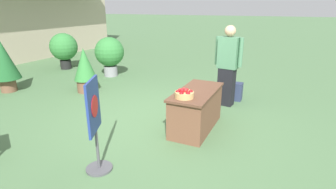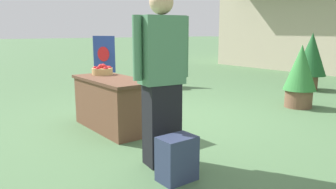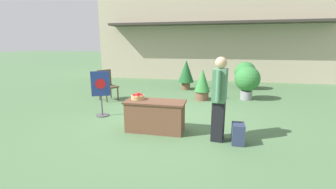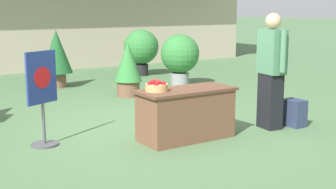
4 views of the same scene
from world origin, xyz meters
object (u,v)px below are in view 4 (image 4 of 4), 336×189
Objects in this scene: poster_board at (42,97)px; potted_plant_far_left at (141,48)px; person_visitor at (271,70)px; backpack at (294,113)px; display_table at (186,114)px; apple_basket at (157,86)px; potted_plant_near_left at (180,55)px; potted_plant_far_right at (57,54)px; potted_plant_near_right at (128,67)px.

poster_board is 1.02× the size of potted_plant_far_left.
person_visitor reaches higher than backpack.
apple_basket reaches higher than display_table.
apple_basket is (-0.44, 0.07, 0.42)m from display_table.
potted_plant_near_left is (1.03, 3.91, -0.17)m from person_visitor.
apple_basket is 4.65m from potted_plant_near_left.
potted_plant_far_right is at bearing 89.76° from display_table.
poster_board is 4.74m from potted_plant_far_right.
poster_board is 0.96× the size of potted_plant_far_right.
potted_plant_far_left is 3.02m from potted_plant_near_right.
backpack is at bearing -97.29° from potted_plant_far_left.
display_table is at bearing -123.60° from potted_plant_near_left.
potted_plant_far_right reaches higher than poster_board.
apple_basket is 0.73× the size of backpack.
potted_plant_far_right is at bearing -67.03° from person_visitor.
potted_plant_near_right is at bearing -65.54° from potted_plant_far_right.
person_visitor is at bearing -8.27° from display_table.
apple_basket is at bearing 37.20° from poster_board.
apple_basket is at bearing -0.12° from person_visitor.
potted_plant_far_left is (3.05, 5.69, -0.04)m from apple_basket.
potted_plant_near_right is at bearing -165.49° from potted_plant_near_left.
potted_plant_near_right is at bearing 108.65° from poster_board.
person_visitor is 3.56m from potted_plant_near_right.
potted_plant_far_left is (4.39, 4.99, 0.08)m from poster_board.
apple_basket is 0.25× the size of potted_plant_far_left.
potted_plant_far_right is at bearing 84.80° from apple_basket.
poster_board is (-1.78, 0.77, 0.30)m from display_table.
backpack is (1.83, -0.33, -0.15)m from display_table.
poster_board is (-3.21, 0.98, -0.23)m from person_visitor.
potted_plant_far_right reaches higher than potted_plant_near_left.
backpack is (0.40, -0.13, -0.69)m from person_visitor.
person_visitor is at bearing -8.39° from apple_basket.
apple_basket is 6.46m from potted_plant_far_left.
potted_plant_far_left is (0.78, 6.09, 0.54)m from backpack.
apple_basket is 1.89m from person_visitor.
backpack is (2.27, -0.40, -0.57)m from apple_basket.
backpack is 3.80m from poster_board.
person_visitor is 1.31× the size of potted_plant_far_right.
poster_board reaches higher than potted_plant_far_left.
potted_plant_near_right is (-0.96, 3.63, 0.39)m from backpack.
potted_plant_near_left is (2.90, 3.64, -0.06)m from apple_basket.
potted_plant_near_right is at bearing -125.27° from potted_plant_far_left.
poster_board is 5.15m from potted_plant_near_left.
potted_plant_near_left is (0.63, 4.04, 0.52)m from backpack.
potted_plant_near_right is (-1.74, -2.47, -0.14)m from potted_plant_far_left.
potted_plant_far_left reaches higher than potted_plant_near_right.
poster_board reaches higher than potted_plant_near_left.
potted_plant_far_right is (-1.81, 5.49, 0.57)m from backpack.
potted_plant_near_left is at bearing 81.13° from backpack.
potted_plant_far_left is 1.10× the size of potted_plant_near_right.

